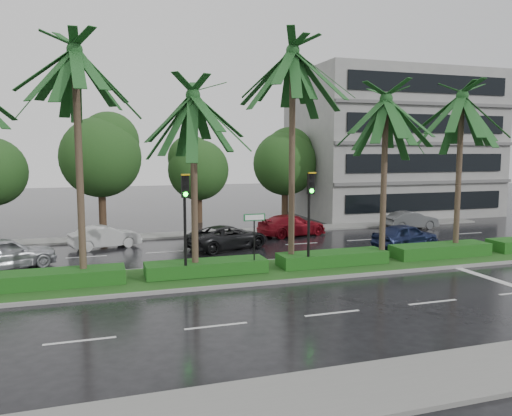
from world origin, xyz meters
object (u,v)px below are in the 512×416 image
object	(u,v)px
car_darkgrey	(228,237)
car_silver	(4,253)
car_blue	(405,236)
street_sign	(254,228)
car_red	(292,225)
signal_median_left	(185,211)
car_grey	(411,220)
car_white	(105,237)

from	to	relation	value
car_darkgrey	car_silver	bearing A→B (deg)	78.77
car_silver	car_blue	bearing A→B (deg)	-116.73
street_sign	car_darkgrey	xyz separation A→B (m)	(0.50, 6.41, -1.47)
car_darkgrey	car_red	world-z (taller)	car_red
signal_median_left	car_grey	distance (m)	20.08
car_darkgrey	car_red	bearing A→B (deg)	-79.74
signal_median_left	car_blue	xyz separation A→B (m)	(13.00, 3.70, -2.30)
street_sign	car_blue	xyz separation A→B (m)	(10.00, 3.52, -1.43)
street_sign	signal_median_left	bearing A→B (deg)	-176.53
signal_median_left	car_white	xyz separation A→B (m)	(-3.00, 8.87, -2.36)
car_white	car_grey	size ratio (longest dim) A/B	1.02
car_red	car_blue	xyz separation A→B (m)	(4.50, -5.78, 0.02)
street_sign	car_white	size ratio (longest dim) A/B	0.67
street_sign	car_red	size ratio (longest dim) A/B	0.56
car_blue	car_darkgrey	bearing A→B (deg)	59.11
car_red	signal_median_left	bearing A→B (deg)	126.12
car_white	car_red	distance (m)	11.52
car_grey	car_white	bearing A→B (deg)	92.84
car_grey	car_blue	bearing A→B (deg)	143.38
street_sign	car_darkgrey	bearing A→B (deg)	85.54
signal_median_left	car_red	world-z (taller)	signal_median_left
car_silver	car_grey	distance (m)	25.42
car_red	car_blue	world-z (taller)	car_blue
car_silver	car_blue	xyz separation A→B (m)	(20.50, -1.24, -0.06)
signal_median_left	street_sign	xyz separation A→B (m)	(3.00, 0.18, -0.87)
street_sign	car_grey	size ratio (longest dim) A/B	0.69
signal_median_left	street_sign	world-z (taller)	signal_median_left
street_sign	car_silver	world-z (taller)	street_sign
car_white	car_darkgrey	size ratio (longest dim) A/B	0.82
car_silver	car_grey	size ratio (longest dim) A/B	1.18
car_silver	car_blue	world-z (taller)	car_silver
car_white	car_red	world-z (taller)	car_red
car_red	car_silver	bearing A→B (deg)	93.83
car_white	car_blue	bearing A→B (deg)	-123.81
car_silver	car_darkgrey	size ratio (longest dim) A/B	0.94
car_silver	car_red	size ratio (longest dim) A/B	0.96
street_sign	car_white	world-z (taller)	street_sign
car_blue	car_red	bearing A→B (deg)	23.95
street_sign	car_grey	xyz separation A→B (m)	(14.50, 9.38, -1.50)
car_blue	car_silver	bearing A→B (deg)	72.56
car_white	car_darkgrey	bearing A→B (deg)	-125.22
car_silver	car_darkgrey	distance (m)	11.12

